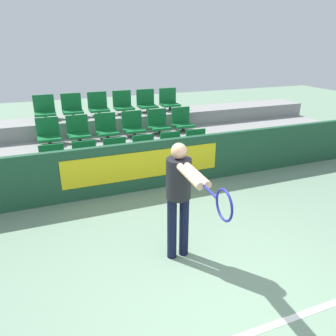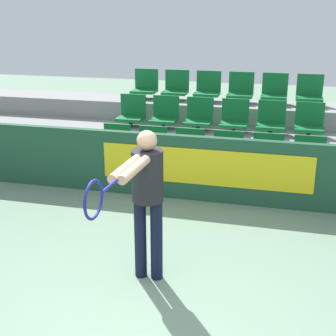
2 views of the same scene
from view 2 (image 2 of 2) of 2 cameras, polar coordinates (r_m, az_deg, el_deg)
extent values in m
plane|color=gray|center=(4.54, -3.87, -19.32)|extent=(30.00, 30.00, 0.00)
cube|color=#1E4C33|center=(7.07, 3.98, -0.08)|extent=(11.68, 0.12, 1.01)
cube|color=yellow|center=(6.98, 4.46, 0.08)|extent=(3.17, 0.02, 0.55)
cube|color=gray|center=(7.67, 4.63, -1.12)|extent=(11.28, 0.89, 0.36)
cube|color=gray|center=(8.45, 5.68, 2.05)|extent=(11.28, 0.89, 0.71)
cube|color=gray|center=(9.26, 6.55, 4.67)|extent=(11.28, 0.89, 1.07)
cylinder|color=#333333|center=(8.03, -6.54, 1.54)|extent=(0.07, 0.07, 0.12)
cube|color=#146B33|center=(8.00, -6.56, 2.13)|extent=(0.48, 0.41, 0.05)
cube|color=#146B33|center=(8.11, -6.16, 4.01)|extent=(0.48, 0.04, 0.40)
cylinder|color=#333333|center=(7.83, -2.17, 1.21)|extent=(0.07, 0.07, 0.12)
cube|color=#146B33|center=(7.81, -2.18, 1.81)|extent=(0.48, 0.41, 0.05)
cube|color=#146B33|center=(7.91, -1.82, 3.75)|extent=(0.48, 0.04, 0.40)
cylinder|color=#333333|center=(7.69, 2.39, 0.86)|extent=(0.07, 0.07, 0.12)
cube|color=#146B33|center=(7.66, 2.40, 1.47)|extent=(0.48, 0.41, 0.05)
cube|color=#146B33|center=(7.77, 2.70, 3.44)|extent=(0.48, 0.04, 0.40)
cylinder|color=#333333|center=(7.59, 7.10, 0.49)|extent=(0.07, 0.07, 0.12)
cube|color=#146B33|center=(7.56, 7.12, 1.10)|extent=(0.48, 0.41, 0.05)
cube|color=#146B33|center=(7.68, 7.37, 3.11)|extent=(0.48, 0.04, 0.40)
cylinder|color=#333333|center=(7.55, 11.89, 0.11)|extent=(0.07, 0.07, 0.12)
cube|color=#146B33|center=(7.52, 11.93, 0.72)|extent=(0.48, 0.41, 0.05)
cube|color=#146B33|center=(7.63, 12.11, 2.75)|extent=(0.48, 0.04, 0.40)
cylinder|color=#333333|center=(7.56, 16.70, -0.27)|extent=(0.07, 0.07, 0.12)
cube|color=#146B33|center=(7.53, 16.76, 0.34)|extent=(0.48, 0.41, 0.05)
cube|color=#146B33|center=(7.65, 16.87, 2.36)|extent=(0.48, 0.04, 0.40)
cylinder|color=#333333|center=(8.74, -4.59, 5.49)|extent=(0.07, 0.07, 0.12)
cube|color=#146B33|center=(8.72, -4.60, 6.04)|extent=(0.48, 0.41, 0.05)
cube|color=#146B33|center=(8.85, -4.26, 7.71)|extent=(0.48, 0.04, 0.40)
cylinder|color=#333333|center=(8.57, -0.53, 5.27)|extent=(0.07, 0.07, 0.12)
cube|color=#146B33|center=(8.55, -0.53, 5.82)|extent=(0.48, 0.41, 0.05)
cube|color=#146B33|center=(8.67, -0.23, 7.53)|extent=(0.48, 0.04, 0.40)
cylinder|color=#333333|center=(8.43, 3.67, 5.01)|extent=(0.07, 0.07, 0.12)
cube|color=#146B33|center=(8.41, 3.68, 5.57)|extent=(0.48, 0.41, 0.05)
cube|color=#146B33|center=(8.54, 3.95, 7.31)|extent=(0.48, 0.04, 0.40)
cylinder|color=#333333|center=(8.35, 7.98, 4.71)|extent=(0.07, 0.07, 0.12)
cube|color=#146B33|center=(8.33, 8.01, 5.28)|extent=(0.48, 0.41, 0.05)
cube|color=#146B33|center=(8.46, 8.22, 7.04)|extent=(0.48, 0.04, 0.40)
cylinder|color=#333333|center=(8.31, 12.35, 4.38)|extent=(0.07, 0.07, 0.12)
cube|color=#146B33|center=(8.29, 12.40, 4.95)|extent=(0.48, 0.41, 0.05)
cube|color=#146B33|center=(8.42, 12.56, 6.73)|extent=(0.48, 0.04, 0.40)
cylinder|color=#333333|center=(8.32, 16.74, 4.03)|extent=(0.07, 0.07, 0.12)
cube|color=#146B33|center=(8.30, 16.79, 4.60)|extent=(0.48, 0.41, 0.05)
cube|color=#146B33|center=(8.43, 16.90, 6.37)|extent=(0.48, 0.04, 0.40)
cylinder|color=#333333|center=(9.50, -2.92, 8.82)|extent=(0.07, 0.07, 0.12)
cube|color=#146B33|center=(9.49, -2.93, 9.33)|extent=(0.48, 0.41, 0.05)
cube|color=#146B33|center=(9.63, -2.63, 10.82)|extent=(0.48, 0.04, 0.40)
cylinder|color=#333333|center=(9.34, 0.86, 8.66)|extent=(0.07, 0.07, 0.12)
cube|color=#146B33|center=(9.33, 0.86, 9.18)|extent=(0.48, 0.41, 0.05)
cube|color=#146B33|center=(9.47, 1.13, 10.70)|extent=(0.48, 0.04, 0.40)
cylinder|color=#333333|center=(9.22, 4.75, 8.46)|extent=(0.07, 0.07, 0.12)
cube|color=#146B33|center=(9.20, 4.77, 8.98)|extent=(0.48, 0.41, 0.05)
cube|color=#146B33|center=(9.35, 5.00, 10.52)|extent=(0.48, 0.04, 0.40)
cylinder|color=#333333|center=(9.14, 8.73, 8.21)|extent=(0.07, 0.07, 0.12)
cube|color=#146B33|center=(9.12, 8.75, 8.74)|extent=(0.48, 0.41, 0.05)
cube|color=#146B33|center=(9.27, 8.94, 10.29)|extent=(0.48, 0.04, 0.40)
cylinder|color=#333333|center=(9.10, 12.75, 7.92)|extent=(0.07, 0.07, 0.12)
cube|color=#146B33|center=(9.09, 12.79, 8.45)|extent=(0.48, 0.41, 0.05)
cube|color=#146B33|center=(9.24, 12.93, 10.02)|extent=(0.48, 0.04, 0.40)
cylinder|color=#333333|center=(9.11, 16.77, 7.60)|extent=(0.07, 0.07, 0.12)
cube|color=#146B33|center=(9.10, 16.82, 8.12)|extent=(0.48, 0.41, 0.05)
cube|color=#146B33|center=(9.24, 16.92, 9.69)|extent=(0.48, 0.04, 0.40)
cylinder|color=black|center=(5.09, -3.38, -8.57)|extent=(0.13, 0.13, 0.91)
cylinder|color=black|center=(5.05, -1.41, -8.82)|extent=(0.13, 0.13, 0.91)
cylinder|color=black|center=(4.78, -2.52, -0.96)|extent=(0.33, 0.33, 0.54)
sphere|color=tan|center=(4.66, -2.59, 3.37)|extent=(0.21, 0.21, 0.21)
cylinder|color=tan|center=(4.30, -5.24, -0.05)|extent=(0.12, 0.62, 0.09)
cylinder|color=tan|center=(4.27, -4.09, -0.15)|extent=(0.12, 0.62, 0.09)
cylinder|color=navy|center=(3.89, -7.14, -2.21)|extent=(0.04, 0.30, 0.03)
torus|color=navy|center=(3.64, -9.06, -3.84)|extent=(0.04, 0.32, 0.32)
camera|label=1|loc=(2.93, -62.79, 9.64)|focal=35.00mm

